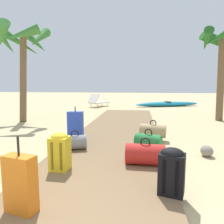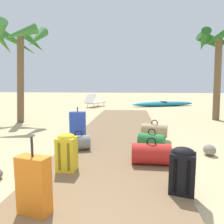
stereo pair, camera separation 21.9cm
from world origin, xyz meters
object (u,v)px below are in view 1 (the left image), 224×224
at_px(duffel_bag_red, 145,154).
at_px(palm_tree_far_right, 224,47).
at_px(lounge_chair, 98,102).
at_px(kayak, 167,104).
at_px(suitcase_orange, 20,184).
at_px(duffel_bag_tan, 153,131).
at_px(palm_tree_far_left, 21,46).
at_px(duffel_bag_grey, 75,142).
at_px(duffel_bag_green, 148,141).
at_px(backpack_black, 172,170).
at_px(suitcase_blue, 76,127).
at_px(backpack_yellow, 60,150).

xyz_separation_m(duffel_bag_red, palm_tree_far_right, (2.99, 5.29, 2.54)).
height_order(lounge_chair, kayak, lounge_chair).
distance_m(suitcase_orange, duffel_bag_tan, 3.70).
bearing_deg(palm_tree_far_left, duffel_bag_tan, -25.79).
distance_m(suitcase_orange, palm_tree_far_right, 8.39).
xyz_separation_m(duffel_bag_tan, duffel_bag_grey, (-1.64, -1.22, -0.02)).
relative_size(duffel_bag_red, duffel_bag_green, 1.08).
bearing_deg(backpack_black, kayak, 83.21).
height_order(duffel_bag_red, duffel_bag_tan, duffel_bag_red).
xyz_separation_m(backpack_black, lounge_chair, (-2.98, 10.43, -0.06)).
bearing_deg(suitcase_blue, backpack_black, -49.33).
bearing_deg(palm_tree_far_right, kayak, 105.09).
bearing_deg(palm_tree_far_left, backpack_black, -46.66).
height_order(palm_tree_far_left, kayak, palm_tree_far_left).
relative_size(duffel_bag_tan, lounge_chair, 0.42).
height_order(suitcase_orange, backpack_yellow, suitcase_orange).
relative_size(backpack_yellow, duffel_bag_grey, 1.12).
distance_m(duffel_bag_red, backpack_yellow, 1.38).
distance_m(duffel_bag_red, duffel_bag_grey, 1.54).
relative_size(palm_tree_far_left, lounge_chair, 2.21).
distance_m(palm_tree_far_left, lounge_chair, 6.17).
bearing_deg(backpack_black, backpack_yellow, 161.64).
bearing_deg(kayak, duffel_bag_red, -98.99).
height_order(backpack_yellow, kayak, backpack_yellow).
relative_size(duffel_bag_red, duffel_bag_grey, 1.23).
relative_size(duffel_bag_green, palm_tree_far_right, 0.17).
distance_m(lounge_chair, kayak, 4.40).
bearing_deg(backpack_black, palm_tree_far_left, 133.34).
relative_size(duffel_bag_tan, palm_tree_far_right, 0.19).
xyz_separation_m(duffel_bag_tan, backpack_yellow, (-1.55, -2.26, 0.14)).
bearing_deg(duffel_bag_red, suitcase_orange, -131.07).
distance_m(duffel_bag_red, duffel_bag_tan, 1.88).
relative_size(duffel_bag_red, suitcase_orange, 0.80).
relative_size(duffel_bag_red, kayak, 0.15).
distance_m(suitcase_orange, kayak, 12.18).
xyz_separation_m(duffel_bag_tan, kayak, (1.40, 8.46, -0.10)).
bearing_deg(backpack_yellow, duffel_bag_tan, 55.53).
height_order(backpack_black, duffel_bag_grey, backpack_black).
bearing_deg(suitcase_orange, duffel_bag_tan, 65.39).
bearing_deg(lounge_chair, duffel_bag_green, -72.12).
bearing_deg(duffel_bag_green, kayak, 80.66).
height_order(suitcase_orange, suitcase_blue, suitcase_blue).
relative_size(backpack_black, lounge_chair, 0.35).
height_order(duffel_bag_tan, backpack_black, backpack_black).
bearing_deg(duffel_bag_red, kayak, 81.01).
bearing_deg(duffel_bag_tan, suitcase_orange, -114.61).
distance_m(suitcase_orange, backpack_black, 1.70).
bearing_deg(palm_tree_far_left, kayak, 45.12).
bearing_deg(palm_tree_far_right, palm_tree_far_left, -171.43).
xyz_separation_m(duffel_bag_red, palm_tree_far_left, (-4.51, 4.16, 2.57)).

